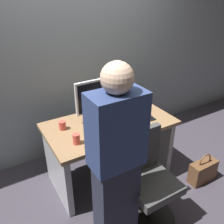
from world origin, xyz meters
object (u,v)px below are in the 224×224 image
object	(u,v)px
desk	(110,140)
mouse	(141,117)
handbag	(203,171)
cup_near_keyboard	(76,139)
book_stack	(135,103)
cell_phone	(150,118)
person_at_desk	(116,164)
office_chair	(147,183)
cup_by_monitor	(62,125)
monitor	(99,97)
keyboard	(116,126)

from	to	relation	value
desk	mouse	bearing A→B (deg)	-17.97
mouse	handbag	size ratio (longest dim) A/B	0.26
cup_near_keyboard	book_stack	distance (m)	0.96
desk	cell_phone	distance (m)	0.52
mouse	cup_near_keyboard	xyz separation A→B (m)	(-0.81, -0.07, 0.03)
person_at_desk	mouse	bearing A→B (deg)	41.20
office_chair	book_stack	distance (m)	1.01
person_at_desk	handbag	distance (m)	1.43
cell_phone	cup_by_monitor	bearing A→B (deg)	167.74
monitor	book_stack	bearing A→B (deg)	-1.20
person_at_desk	book_stack	size ratio (longest dim) A/B	7.43
desk	mouse	distance (m)	0.44
cup_near_keyboard	desk	bearing A→B (deg)	21.40
person_at_desk	office_chair	bearing A→B (deg)	6.68
desk	book_stack	size ratio (longest dim) A/B	6.26
desk	keyboard	world-z (taller)	keyboard
monitor	book_stack	distance (m)	0.52
cup_by_monitor	cell_phone	size ratio (longest dim) A/B	0.63
book_stack	handbag	distance (m)	1.12
monitor	desk	bearing A→B (deg)	-73.80
desk	person_at_desk	world-z (taller)	person_at_desk
mouse	cup_by_monitor	bearing A→B (deg)	163.84
mouse	handbag	xyz separation A→B (m)	(0.53, -0.53, -0.61)
office_chair	monitor	size ratio (longest dim) A/B	1.74
monitor	cell_phone	xyz separation A→B (m)	(0.49, -0.30, -0.25)
desk	cup_near_keyboard	distance (m)	0.57
office_chair	cell_phone	xyz separation A→B (m)	(0.44, 0.55, 0.31)
person_at_desk	cell_phone	world-z (taller)	person_at_desk
monitor	cup_by_monitor	size ratio (longest dim) A/B	5.99
monitor	cell_phone	distance (m)	0.62
mouse	desk	bearing A→B (deg)	162.03
person_at_desk	handbag	bearing A→B (deg)	4.23
keyboard	handbag	size ratio (longest dim) A/B	1.14
keyboard	desk	bearing A→B (deg)	96.98
person_at_desk	cup_by_monitor	size ratio (longest dim) A/B	18.15
monitor	book_stack	xyz separation A→B (m)	(0.48, -0.01, -0.19)
office_chair	cup_near_keyboard	world-z (taller)	office_chair
monitor	keyboard	distance (m)	0.37
office_chair	person_at_desk	distance (m)	0.55
person_at_desk	cell_phone	bearing A→B (deg)	36.04
monitor	cell_phone	size ratio (longest dim) A/B	3.75
mouse	cup_near_keyboard	size ratio (longest dim) A/B	0.98
keyboard	cup_near_keyboard	world-z (taller)	cup_near_keyboard
mouse	handbag	world-z (taller)	mouse
monitor	book_stack	size ratio (longest dim) A/B	2.45
cell_phone	handbag	bearing A→B (deg)	-44.64
cup_near_keyboard	handbag	size ratio (longest dim) A/B	0.27
cup_by_monitor	office_chair	bearing A→B (deg)	-59.31
cup_by_monitor	handbag	bearing A→B (deg)	-29.42
monitor	cup_by_monitor	xyz separation A→B (m)	(-0.44, -0.02, -0.21)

